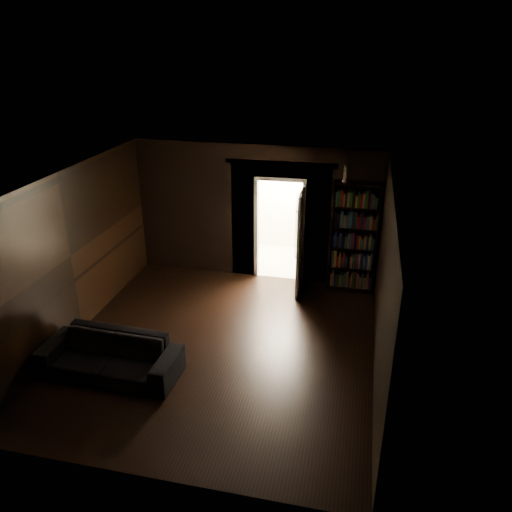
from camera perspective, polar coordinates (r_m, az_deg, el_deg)
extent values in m
plane|color=black|center=(8.42, -4.22, -10.26)|extent=(5.50, 5.50, 0.00)
cube|color=black|center=(10.55, -6.54, 5.45)|extent=(2.55, 0.10, 2.80)
cube|color=black|center=(10.02, 9.70, 4.24)|extent=(1.55, 0.10, 2.80)
cube|color=black|center=(9.84, 2.89, 10.58)|extent=(0.90, 0.10, 0.70)
cube|color=black|center=(8.74, -20.43, 0.01)|extent=(0.02, 5.50, 2.80)
cube|color=black|center=(7.44, 14.28, -3.41)|extent=(0.02, 5.50, 2.80)
cube|color=black|center=(5.54, -12.97, -13.73)|extent=(5.00, 0.02, 2.80)
cube|color=beige|center=(7.22, -4.89, 8.42)|extent=(5.00, 5.50, 0.02)
cube|color=white|center=(10.20, 2.67, 2.84)|extent=(1.04, 0.06, 2.17)
cube|color=beige|center=(11.46, 3.36, -0.69)|extent=(2.20, 1.80, 0.10)
cube|color=white|center=(11.79, 4.19, 6.53)|extent=(2.20, 0.10, 2.40)
cube|color=white|center=(11.20, -1.81, 5.62)|extent=(0.10, 1.60, 2.40)
cube|color=white|center=(10.89, 9.00, 4.80)|extent=(0.10, 1.60, 2.40)
cube|color=white|center=(10.66, 3.69, 11.61)|extent=(2.20, 1.80, 0.10)
cube|color=#BC6565|center=(11.47, 4.30, 11.31)|extent=(2.00, 0.04, 0.26)
imported|color=black|center=(7.91, -16.41, -10.30)|extent=(2.13, 0.98, 0.81)
cube|color=black|center=(9.92, 11.09, 2.07)|extent=(0.93, 0.43, 2.20)
cube|color=silver|center=(11.48, 6.58, 3.97)|extent=(0.78, 0.73, 1.65)
cube|color=white|center=(9.74, 5.03, 1.57)|extent=(0.08, 0.85, 2.05)
cube|color=silver|center=(9.54, 10.18, 9.28)|extent=(0.13, 0.13, 0.33)
cube|color=black|center=(11.20, 7.24, 8.55)|extent=(0.63, 0.32, 0.26)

